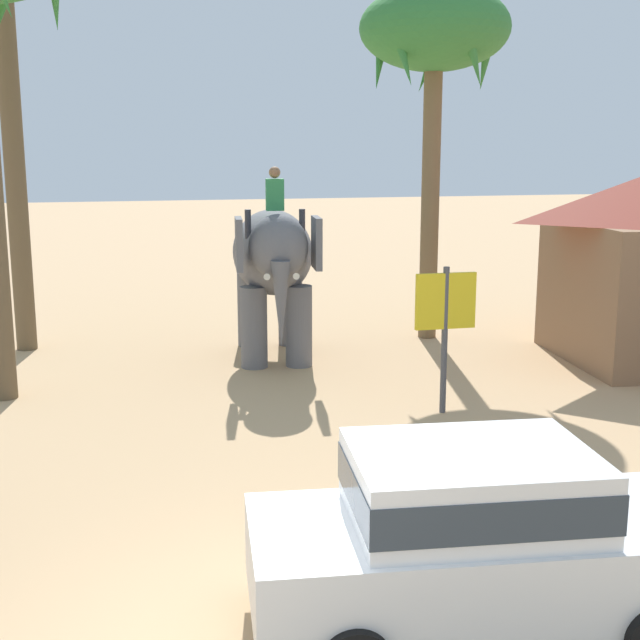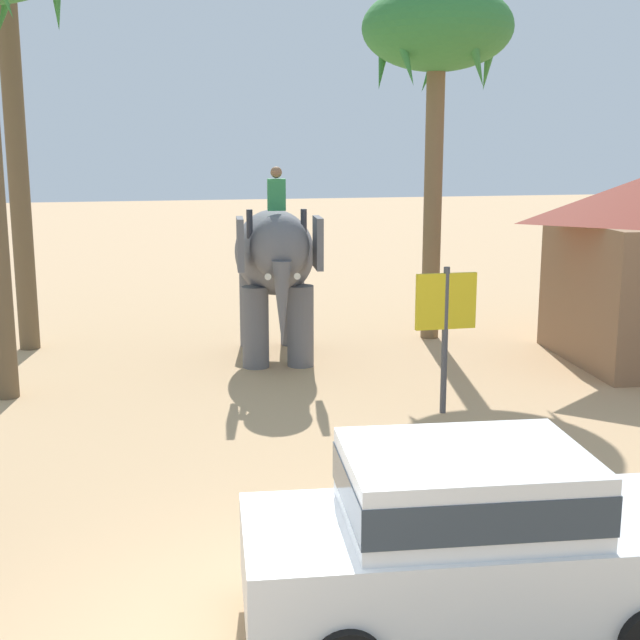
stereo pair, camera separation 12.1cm
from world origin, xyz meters
The scene contains 4 objects.
car_sedan_foreground centered at (1.95, -0.04, 0.93)m, with size 4.25×2.18×1.70m.
elephant_with_mahout centered at (2.00, 10.25, 1.99)m, with size 1.94×3.96×3.88m.
palm_tree_near_hut centered at (5.71, 11.36, 6.50)m, with size 3.20×3.20×7.60m.
signboard_yellow centered at (4.02, 6.04, 1.69)m, with size 1.00×0.10×2.40m.
Camera 2 is at (-0.92, -6.70, 4.33)m, focal length 48.51 mm.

